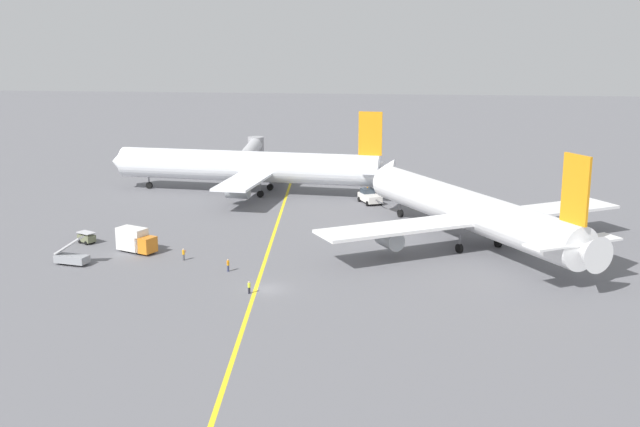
# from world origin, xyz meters

# --- Properties ---
(ground_plane) EXTENTS (600.00, 600.00, 0.00)m
(ground_plane) POSITION_xyz_m (0.00, 0.00, 0.00)
(ground_plane) COLOR slate
(taxiway_stripe) EXTENTS (11.36, 119.55, 0.01)m
(taxiway_stripe) POSITION_xyz_m (-2.32, 10.00, 0.00)
(taxiway_stripe) COLOR yellow
(taxiway_stripe) RESTS_ON ground
(airliner_at_gate_left) EXTENTS (57.28, 39.34, 16.38)m
(airliner_at_gate_left) POSITION_xyz_m (-13.91, 56.52, 5.22)
(airliner_at_gate_left) COLOR white
(airliner_at_gate_left) RESTS_ON ground
(airliner_being_pushed) EXTENTS (45.26, 47.56, 16.61)m
(airliner_being_pushed) POSITION_xyz_m (25.76, 23.26, 5.24)
(airliner_being_pushed) COLOR white
(airliner_being_pushed) RESTS_ON ground
(pushback_tug) EXTENTS (5.13, 8.53, 2.88)m
(pushback_tug) POSITION_xyz_m (9.84, 50.22, 1.22)
(pushback_tug) COLOR white
(pushback_tug) RESTS_ON ground
(gse_stair_truck_yellow) EXTENTS (4.88, 2.85, 4.06)m
(gse_stair_truck_yellow) POSITION_xyz_m (-28.22, 7.03, 1.03)
(gse_stair_truck_yellow) COLOR gray
(gse_stair_truck_yellow) RESTS_ON ground
(gse_catering_truck_tall) EXTENTS (6.31, 4.55, 3.50)m
(gse_catering_truck_tall) POSITION_xyz_m (-21.58, 13.87, 1.76)
(gse_catering_truck_tall) COLOR orange
(gse_catering_truck_tall) RESTS_ON ground
(gse_baggage_cart_trailing) EXTENTS (3.15, 2.72, 1.71)m
(gse_baggage_cart_trailing) POSITION_xyz_m (-30.62, 17.65, 0.86)
(gse_baggage_cart_trailing) COLOR #666B4C
(gse_baggage_cart_trailing) RESTS_ON ground
(ground_crew_ramp_agent_by_cones) EXTENTS (0.47, 0.36, 1.68)m
(ground_crew_ramp_agent_by_cones) POSITION_xyz_m (-13.70, 10.73, 0.88)
(ground_crew_ramp_agent_by_cones) COLOR #4C4C51
(ground_crew_ramp_agent_by_cones) RESTS_ON ground
(ground_crew_marshaller_foreground) EXTENTS (0.36, 0.50, 1.70)m
(ground_crew_marshaller_foreground) POSITION_xyz_m (-6.41, 6.44, 0.89)
(ground_crew_marshaller_foreground) COLOR #2D3351
(ground_crew_marshaller_foreground) RESTS_ON ground
(ground_crew_wing_walker_right) EXTENTS (0.36, 0.36, 1.56)m
(ground_crew_wing_walker_right) POSITION_xyz_m (-1.84, -1.92, 0.81)
(ground_crew_wing_walker_right) COLOR black
(ground_crew_wing_walker_right) RESTS_ON ground
(jet_bridge) EXTENTS (5.26, 22.21, 6.11)m
(jet_bridge) POSITION_xyz_m (-19.12, 84.65, 4.33)
(jet_bridge) COLOR #B7B7BC
(jet_bridge) RESTS_ON ground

